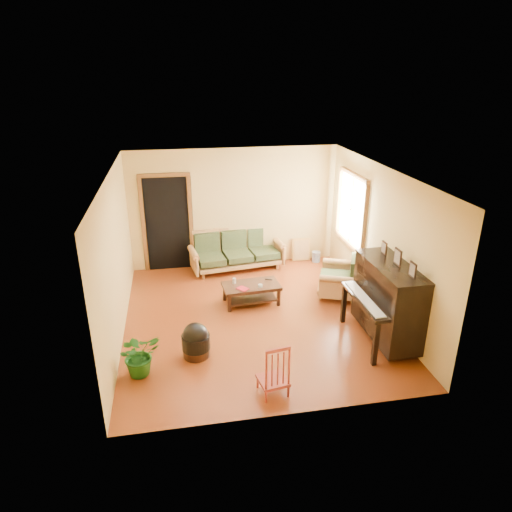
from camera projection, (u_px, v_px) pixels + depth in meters
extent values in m
plane|color=#5C220C|center=(255.00, 317.00, 8.13)|extent=(5.00, 5.00, 0.00)
cube|color=black|center=(167.00, 224.00, 9.75)|extent=(1.08, 0.16, 2.05)
cube|color=white|center=(352.00, 210.00, 9.11)|extent=(0.12, 1.36, 1.46)
cube|color=#9F6D3A|center=(237.00, 251.00, 9.95)|extent=(2.10, 1.11, 0.86)
cube|color=black|center=(251.00, 294.00, 8.56)|extent=(1.09, 0.65, 0.38)
cube|color=#9F6D3A|center=(338.00, 274.00, 8.79)|extent=(1.10, 1.12, 0.87)
cube|color=black|center=(389.00, 303.00, 7.25)|extent=(0.89, 1.50, 1.32)
cylinder|color=black|center=(196.00, 344.00, 6.97)|extent=(0.54, 0.54, 0.41)
cube|color=maroon|center=(273.00, 368.00, 6.10)|extent=(0.44, 0.47, 0.80)
cube|color=gold|center=(301.00, 249.00, 10.45)|extent=(0.42, 0.10, 0.55)
cylinder|color=#325096|center=(316.00, 257.00, 10.45)|extent=(0.25, 0.25, 0.24)
imported|color=#185117|center=(139.00, 354.00, 6.51)|extent=(0.74, 0.69, 0.65)
imported|color=maroon|center=(240.00, 290.00, 8.25)|extent=(0.25, 0.26, 0.02)
cylinder|color=silver|center=(234.00, 281.00, 8.53)|extent=(0.08, 0.08, 0.11)
cylinder|color=silver|center=(260.00, 286.00, 8.39)|extent=(0.10, 0.10, 0.05)
cube|color=black|center=(269.00, 279.00, 8.69)|extent=(0.14, 0.09, 0.01)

